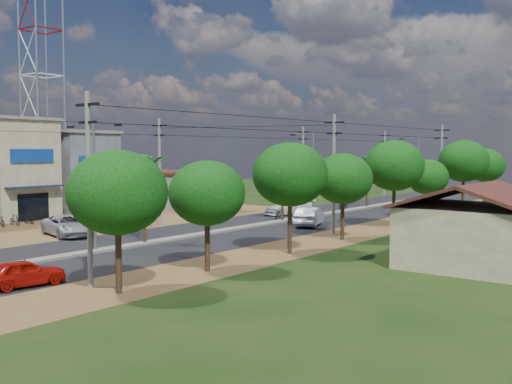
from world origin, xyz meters
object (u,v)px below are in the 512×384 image
(car_parked_silver, at_px, (68,226))
(car_parked_dark, at_px, (130,217))
(car_red_near, at_px, (23,274))
(moto_rider_east, at_px, (15,268))
(car_silver_mid, at_px, (309,217))
(car_white_far, at_px, (289,208))

(car_parked_silver, relative_size, car_parked_dark, 1.42)
(car_red_near, height_order, moto_rider_east, car_red_near)
(car_silver_mid, distance_m, car_parked_silver, 19.21)
(car_silver_mid, xyz_separation_m, moto_rider_east, (-0.98, -25.79, -0.36))
(car_parked_dark, bearing_deg, moto_rider_east, -164.23)
(car_parked_silver, bearing_deg, car_silver_mid, -19.43)
(car_white_far, distance_m, moto_rider_east, 32.31)
(car_white_far, height_order, moto_rider_east, car_white_far)
(moto_rider_east, bearing_deg, car_white_far, -61.28)
(car_red_near, relative_size, car_parked_dark, 0.97)
(car_silver_mid, bearing_deg, car_parked_dark, 13.43)
(car_white_far, bearing_deg, car_parked_dark, -90.74)
(car_white_far, bearing_deg, car_silver_mid, -21.87)
(car_red_near, distance_m, moto_rider_east, 2.74)
(car_silver_mid, height_order, moto_rider_east, car_silver_mid)
(moto_rider_east, bearing_deg, car_red_near, 176.20)
(car_silver_mid, xyz_separation_m, car_parked_dark, (-12.49, -8.56, -0.13))
(car_parked_silver, distance_m, moto_rider_east, 14.16)
(car_red_near, distance_m, car_white_far, 33.85)
(car_parked_dark, relative_size, moto_rider_east, 2.34)
(car_parked_silver, xyz_separation_m, car_parked_dark, (-1.52, 7.21, -0.11))
(moto_rider_east, bearing_deg, car_parked_dark, -36.93)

